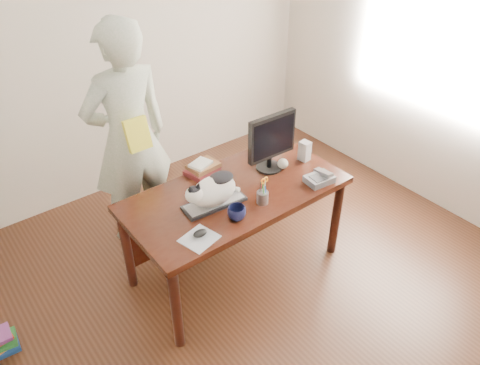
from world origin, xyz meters
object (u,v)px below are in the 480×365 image
at_px(coffee_mug, 237,213).
at_px(baseball, 283,164).
at_px(book_stack, 202,168).
at_px(phone, 320,178).
at_px(pen_cup, 263,196).
at_px(desk, 229,202).
at_px(monitor, 272,140).
at_px(cat, 212,190).
at_px(keyboard, 214,203).
at_px(calculator, 266,148).
at_px(person, 129,139).
at_px(speaker, 305,151).
at_px(mouse, 200,233).

bearing_deg(coffee_mug, baseball, 22.39).
bearing_deg(book_stack, phone, -57.02).
bearing_deg(pen_cup, baseball, 30.64).
bearing_deg(desk, monitor, -2.51).
distance_m(cat, monitor, 0.63).
xyz_separation_m(keyboard, pen_cup, (0.27, -0.19, 0.04)).
bearing_deg(calculator, pen_cup, -150.92).
height_order(coffee_mug, phone, coffee_mug).
bearing_deg(baseball, person, 136.13).
distance_m(speaker, person, 1.36).
xyz_separation_m(desk, mouse, (-0.47, -0.33, 0.17)).
height_order(book_stack, person, person).
distance_m(mouse, phone, 1.02).
xyz_separation_m(monitor, calculator, (0.14, 0.23, -0.23)).
xyz_separation_m(keyboard, monitor, (0.59, 0.10, 0.24)).
relative_size(pen_cup, person, 0.11).
xyz_separation_m(pen_cup, mouse, (-0.53, -0.02, -0.03)).
distance_m(mouse, book_stack, 0.72).
relative_size(desk, speaker, 10.09).
height_order(desk, mouse, mouse).
relative_size(phone, speaker, 1.34).
height_order(desk, book_stack, book_stack).
bearing_deg(person, coffee_mug, 100.20).
height_order(cat, monitor, monitor).
relative_size(desk, coffee_mug, 13.16).
height_order(phone, book_stack, same).
xyz_separation_m(coffee_mug, phone, (0.74, -0.03, -0.02)).
relative_size(keyboard, cat, 1.04).
distance_m(pen_cup, calculator, 0.69).
distance_m(desk, calculator, 0.59).
bearing_deg(pen_cup, coffee_mug, -173.38).
distance_m(desk, baseball, 0.50).
bearing_deg(phone, speaker, 72.78).
relative_size(keyboard, speaker, 2.85).
bearing_deg(book_stack, pen_cup, -89.59).
distance_m(keyboard, baseball, 0.68).
distance_m(pen_cup, coffee_mug, 0.25).
bearing_deg(monitor, baseball, -27.87).
bearing_deg(monitor, pen_cup, -136.60).
relative_size(monitor, coffee_mug, 3.74).
height_order(pen_cup, phone, pen_cup).
bearing_deg(pen_cup, person, 113.06).
bearing_deg(phone, cat, 168.36).
height_order(monitor, speaker, monitor).
distance_m(speaker, book_stack, 0.81).
relative_size(pen_cup, phone, 0.97).
height_order(keyboard, cat, cat).
xyz_separation_m(book_stack, calculator, (0.58, -0.05, -0.01)).
xyz_separation_m(cat, phone, (0.78, -0.25, -0.10)).
bearing_deg(pen_cup, monitor, 41.76).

